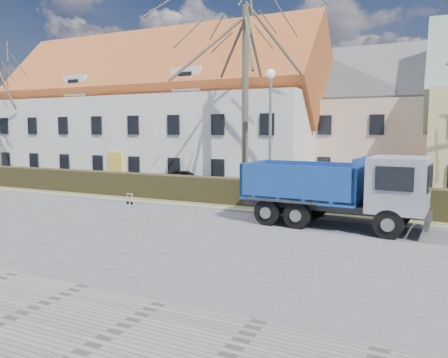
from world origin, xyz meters
The scene contains 11 objects.
ground centered at (0.00, 0.00, 0.00)m, with size 120.00×120.00×0.00m, color #4D4D50.
curb_far centered at (0.00, 4.60, 0.06)m, with size 80.00×0.30×0.12m, color gray.
grass_strip centered at (0.00, 6.20, 0.05)m, with size 80.00×3.00×0.10m, color #545B33.
hedge centered at (0.00, 6.00, 0.65)m, with size 60.00×0.90×1.30m, color black.
building_white centered at (-13.00, 16.00, 4.75)m, with size 26.80×10.80×9.50m, color silver, non-canonical shape.
building_pink centered at (4.00, 20.00, 4.00)m, with size 10.80×8.80×8.00m, color beige, non-canonical shape.
tree_1 centered at (-2.00, 8.50, 6.33)m, with size 9.20×9.20×12.65m, color #4A4133, non-canonical shape.
dump_truck centered at (3.64, 3.45, 1.45)m, with size 7.23×2.68×2.89m, color navy, non-canonical shape.
streetlight centered at (-0.01, 7.00, 3.40)m, with size 0.53×0.53×6.80m, color gray, non-canonical shape.
cart_frame centered at (-6.62, 4.04, 0.32)m, with size 0.70×0.40×0.64m, color silver, non-canonical shape.
parked_car_a centered at (-7.21, 11.05, 0.60)m, with size 1.41×3.51×1.20m, color black.
Camera 1 is at (7.32, -13.59, 3.74)m, focal length 35.00 mm.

